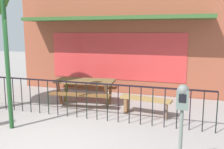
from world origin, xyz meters
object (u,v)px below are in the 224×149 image
(picnic_table_left, at_px, (85,85))
(patio_bench, at_px, (146,102))
(parking_meter_far, at_px, (182,106))
(street_lamp, at_px, (4,20))

(picnic_table_left, height_order, patio_bench, picnic_table_left)
(patio_bench, relative_size, parking_meter_far, 0.98)
(patio_bench, xyz_separation_m, parking_meter_far, (1.04, -2.69, 0.77))
(patio_bench, xyz_separation_m, street_lamp, (-2.82, -1.90, 2.15))
(picnic_table_left, bearing_deg, parking_meter_far, -46.22)
(picnic_table_left, distance_m, parking_meter_far, 4.38)
(picnic_table_left, xyz_separation_m, parking_meter_far, (3.01, -3.14, 0.52))
(picnic_table_left, height_order, street_lamp, street_lamp)
(patio_bench, height_order, parking_meter_far, parking_meter_far)
(picnic_table_left, distance_m, patio_bench, 2.04)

